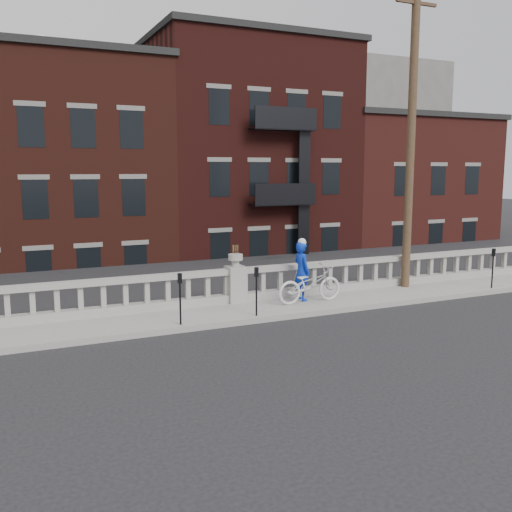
{
  "coord_description": "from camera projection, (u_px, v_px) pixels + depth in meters",
  "views": [
    {
      "loc": [
        -6.57,
        -11.76,
        4.16
      ],
      "look_at": [
        0.34,
        3.2,
        1.65
      ],
      "focal_mm": 40.0,
      "sensor_mm": 36.0,
      "label": 1
    }
  ],
  "objects": [
    {
      "name": "lower_level",
      "position": [
        122.0,
        195.0,
        34.43
      ],
      "size": [
        80.0,
        44.0,
        20.8
      ],
      "color": "#605E59",
      "rests_on": "ground"
    },
    {
      "name": "utility_pole",
      "position": [
        411.0,
        137.0,
        18.92
      ],
      "size": [
        1.6,
        0.28,
        10.0
      ],
      "color": "#422D1E",
      "rests_on": "sidewalk"
    },
    {
      "name": "parking_meter_c",
      "position": [
        256.0,
        286.0,
        15.63
      ],
      "size": [
        0.1,
        0.09,
        1.36
      ],
      "color": "black",
      "rests_on": "sidewalk"
    },
    {
      "name": "planter_pedestal",
      "position": [
        236.0,
        280.0,
        17.33
      ],
      "size": [
        0.55,
        0.55,
        1.76
      ],
      "color": "gray",
      "rests_on": "sidewalk"
    },
    {
      "name": "cyclist",
      "position": [
        302.0,
        271.0,
        17.51
      ],
      "size": [
        0.5,
        0.71,
        1.82
      ],
      "primitive_type": "imported",
      "rotation": [
        0.0,
        0.0,
        1.67
      ],
      "color": "#0B2BB1",
      "rests_on": "sidewalk"
    },
    {
      "name": "balustrade",
      "position": [
        236.0,
        286.0,
        17.36
      ],
      "size": [
        28.0,
        0.34,
        1.03
      ],
      "color": "gray",
      "rests_on": "sidewalk"
    },
    {
      "name": "bicycle",
      "position": [
        310.0,
        284.0,
        17.28
      ],
      "size": [
        2.17,
        0.82,
        1.13
      ],
      "primitive_type": "imported",
      "rotation": [
        0.0,
        0.0,
        1.6
      ],
      "color": "silver",
      "rests_on": "sidewalk"
    },
    {
      "name": "parking_meter_d",
      "position": [
        493.0,
        264.0,
        19.3
      ],
      "size": [
        0.1,
        0.09,
        1.36
      ],
      "color": "black",
      "rests_on": "sidewalk"
    },
    {
      "name": "sidewalk",
      "position": [
        248.0,
        311.0,
        16.59
      ],
      "size": [
        32.0,
        2.2,
        0.15
      ],
      "primitive_type": "cube",
      "color": "gray",
      "rests_on": "ground"
    },
    {
      "name": "parking_meter_b",
      "position": [
        180.0,
        293.0,
        14.73
      ],
      "size": [
        0.1,
        0.09,
        1.36
      ],
      "color": "black",
      "rests_on": "sidewalk"
    },
    {
      "name": "ground",
      "position": [
        298.0,
        341.0,
        13.91
      ],
      "size": [
        120.0,
        120.0,
        0.0
      ],
      "primitive_type": "plane",
      "color": "black",
      "rests_on": "ground"
    }
  ]
}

